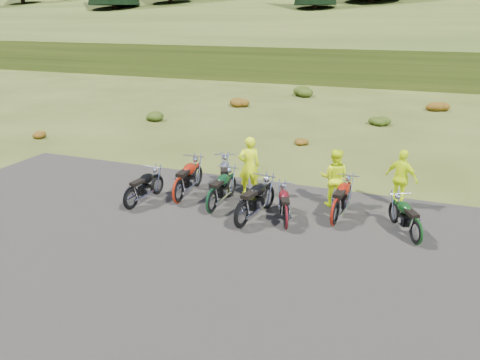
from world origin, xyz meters
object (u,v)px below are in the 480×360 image
at_px(motorcycle_7, 414,245).
at_px(motorcycle_0, 132,210).
at_px(motorcycle_3, 225,199).
at_px(person_middle, 249,167).

bearing_deg(motorcycle_7, motorcycle_0, 66.55).
bearing_deg(motorcycle_3, motorcycle_0, 106.19).
bearing_deg(motorcycle_7, person_middle, 42.74).
relative_size(motorcycle_0, motorcycle_7, 1.05).
distance_m(motorcycle_0, motorcycle_7, 7.93).
xyz_separation_m(motorcycle_0, motorcycle_7, (7.90, 0.65, 0.00)).
height_order(motorcycle_3, motorcycle_7, motorcycle_3).
xyz_separation_m(motorcycle_0, person_middle, (2.82, 2.41, 0.95)).
xyz_separation_m(motorcycle_7, person_middle, (-5.08, 1.76, 0.95)).
distance_m(motorcycle_0, motorcycle_3, 2.85).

